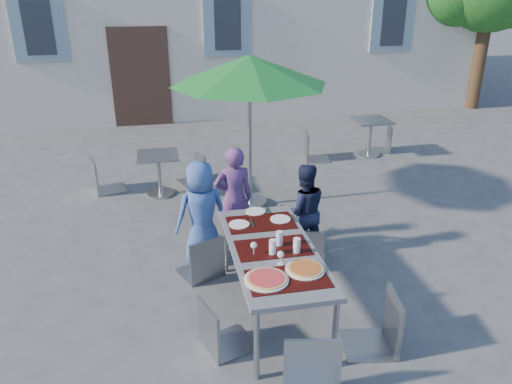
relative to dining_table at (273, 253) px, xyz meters
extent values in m
plane|color=#464648|center=(0.74, 0.09, -0.70)|extent=(90.00, 90.00, 0.00)
cube|color=#40291F|center=(-1.26, 7.56, 0.40)|extent=(1.30, 0.06, 2.20)
cube|color=gray|center=(-3.26, 7.56, 1.50)|extent=(1.10, 0.06, 1.40)
cube|color=#262B33|center=(-3.26, 7.54, 1.50)|extent=(0.60, 0.04, 1.10)
cube|color=gray|center=(0.74, 7.56, 1.50)|extent=(1.10, 0.06, 1.40)
cube|color=#262B33|center=(0.74, 7.54, 1.50)|extent=(0.60, 0.04, 1.10)
cube|color=gray|center=(4.74, 7.56, 1.50)|extent=(1.10, 0.06, 1.40)
cube|color=#262B33|center=(4.74, 7.54, 1.50)|extent=(0.60, 0.04, 1.10)
cylinder|color=#44301D|center=(7.24, 7.59, 0.70)|extent=(0.36, 0.36, 2.80)
cube|color=#49494E|center=(0.00, 0.00, 0.03)|extent=(0.80, 1.85, 0.05)
cylinder|color=gray|center=(-0.34, -0.86, -0.35)|extent=(0.05, 0.05, 0.70)
cylinder|color=gray|center=(0.34, -0.86, -0.35)|extent=(0.05, 0.05, 0.70)
cylinder|color=gray|center=(-0.34, 0.86, -0.35)|extent=(0.05, 0.05, 0.70)
cylinder|color=gray|center=(0.34, 0.86, -0.35)|extent=(0.05, 0.05, 0.70)
cube|color=black|center=(0.00, -0.55, 0.06)|extent=(0.70, 0.42, 0.01)
cube|color=black|center=(0.00, 0.00, 0.06)|extent=(0.70, 0.42, 0.01)
cube|color=black|center=(0.00, 0.55, 0.06)|extent=(0.70, 0.42, 0.01)
cylinder|color=white|center=(-0.19, -0.54, 0.07)|extent=(0.39, 0.39, 0.01)
cylinder|color=tan|center=(-0.19, -0.54, 0.08)|extent=(0.35, 0.35, 0.01)
cylinder|color=#AE1015|center=(-0.19, -0.54, 0.09)|extent=(0.30, 0.30, 0.01)
cylinder|color=white|center=(0.19, -0.45, 0.07)|extent=(0.36, 0.36, 0.01)
cylinder|color=tan|center=(0.19, -0.45, 0.08)|extent=(0.32, 0.32, 0.01)
cylinder|color=#9F210A|center=(0.19, -0.45, 0.09)|extent=(0.27, 0.27, 0.01)
cylinder|color=silver|center=(-0.03, -0.11, 0.13)|extent=(0.07, 0.07, 0.15)
cylinder|color=silver|center=(0.07, 0.04, 0.13)|extent=(0.07, 0.07, 0.15)
cylinder|color=silver|center=(0.20, -0.13, 0.13)|extent=(0.07, 0.07, 0.15)
cylinder|color=silver|center=(-0.21, -0.09, 0.06)|extent=(0.06, 0.06, 0.00)
cylinder|color=silver|center=(-0.21, -0.09, 0.09)|extent=(0.01, 0.01, 0.08)
sphere|color=silver|center=(-0.21, -0.09, 0.15)|extent=(0.06, 0.06, 0.06)
cylinder|color=silver|center=(0.00, -0.30, 0.06)|extent=(0.06, 0.06, 0.00)
cylinder|color=silver|center=(0.00, -0.30, 0.09)|extent=(0.01, 0.01, 0.08)
sphere|color=silver|center=(0.00, -0.30, 0.15)|extent=(0.06, 0.06, 0.06)
cylinder|color=white|center=(-0.24, 0.54, 0.06)|extent=(0.22, 0.22, 0.01)
cube|color=#A6AAAE|center=(-0.10, 0.54, 0.06)|extent=(0.02, 0.18, 0.00)
cylinder|color=white|center=(0.22, 0.58, 0.06)|extent=(0.22, 0.22, 0.01)
cube|color=#A6AAAE|center=(0.36, 0.58, 0.06)|extent=(0.02, 0.18, 0.00)
cylinder|color=white|center=(0.00, 0.82, 0.06)|extent=(0.22, 0.22, 0.01)
cube|color=#A6AAAE|center=(0.14, 0.82, 0.06)|extent=(0.02, 0.18, 0.00)
imported|color=#38579C|center=(-0.58, 1.15, -0.06)|extent=(0.70, 0.55, 1.27)
imported|color=#633873|center=(-0.14, 1.46, -0.04)|extent=(0.49, 0.33, 1.32)
imported|color=#191E38|center=(0.63, 1.07, -0.11)|extent=(0.59, 0.36, 1.18)
cube|color=gray|center=(-0.65, 0.89, -0.23)|extent=(0.57, 0.57, 0.03)
cube|color=gray|center=(-0.57, 0.70, 0.03)|extent=(0.41, 0.19, 0.52)
cylinder|color=gray|center=(-0.55, 1.14, -0.47)|extent=(0.02, 0.02, 0.45)
cylinder|color=gray|center=(-0.89, 1.00, -0.47)|extent=(0.02, 0.02, 0.45)
cylinder|color=gray|center=(-0.41, 0.79, -0.47)|extent=(0.02, 0.02, 0.45)
cylinder|color=gray|center=(-0.75, 0.65, -0.47)|extent=(0.02, 0.02, 0.45)
cube|color=gray|center=(0.08, 1.01, -0.20)|extent=(0.55, 0.55, 0.03)
cube|color=gray|center=(0.13, 0.80, 0.07)|extent=(0.46, 0.14, 0.55)
cylinder|color=gray|center=(0.23, 1.25, -0.45)|extent=(0.02, 0.02, 0.48)
cylinder|color=gray|center=(-0.16, 1.16, -0.45)|extent=(0.02, 0.02, 0.48)
cylinder|color=gray|center=(0.32, 0.87, -0.45)|extent=(0.02, 0.02, 0.48)
cylinder|color=gray|center=(-0.07, 0.78, -0.45)|extent=(0.02, 0.02, 0.48)
cube|color=gray|center=(0.63, 0.89, -0.23)|extent=(0.57, 0.57, 0.03)
cube|color=gray|center=(0.55, 0.70, 0.03)|extent=(0.41, 0.20, 0.52)
cylinder|color=gray|center=(0.88, 0.99, -0.47)|extent=(0.02, 0.02, 0.46)
cylinder|color=gray|center=(0.54, 1.14, -0.47)|extent=(0.02, 0.02, 0.46)
cylinder|color=gray|center=(0.73, 0.65, -0.47)|extent=(0.02, 0.02, 0.46)
cylinder|color=gray|center=(0.39, 0.79, -0.47)|extent=(0.02, 0.02, 0.46)
cube|color=gray|center=(-0.51, -0.40, -0.25)|extent=(0.53, 0.53, 0.03)
cube|color=gray|center=(-0.69, -0.46, 0.00)|extent=(0.16, 0.40, 0.49)
cylinder|color=gray|center=(-0.28, -0.51, -0.48)|extent=(0.02, 0.02, 0.43)
cylinder|color=gray|center=(-0.40, -0.17, -0.48)|extent=(0.02, 0.02, 0.43)
cylinder|color=gray|center=(-0.62, -0.62, -0.48)|extent=(0.02, 0.02, 0.43)
cylinder|color=gray|center=(-0.73, -0.29, -0.48)|extent=(0.02, 0.02, 0.43)
cube|color=gray|center=(0.74, -0.67, -0.21)|extent=(0.53, 0.53, 0.03)
cube|color=gray|center=(0.96, -0.71, 0.07)|extent=(0.11, 0.46, 0.54)
cylinder|color=gray|center=(0.58, -0.45, -0.46)|extent=(0.02, 0.02, 0.48)
cylinder|color=gray|center=(0.52, -0.83, -0.46)|extent=(0.02, 0.02, 0.48)
cylinder|color=gray|center=(0.97, -0.51, -0.46)|extent=(0.02, 0.02, 0.48)
cylinder|color=gray|center=(0.91, -0.90, -0.46)|extent=(0.02, 0.02, 0.48)
cube|color=#91989D|center=(0.02, -1.34, -0.20)|extent=(0.54, 0.54, 0.03)
cube|color=#91989D|center=(0.06, -1.13, 0.07)|extent=(0.46, 0.12, 0.55)
cylinder|color=#91989D|center=(-0.14, -1.11, -0.45)|extent=(0.02, 0.02, 0.48)
cylinder|color=#91989D|center=(0.25, -1.19, -0.45)|extent=(0.02, 0.02, 0.48)
cylinder|color=#A6AAAE|center=(0.28, 2.62, -0.65)|extent=(0.50, 0.50, 0.09)
cylinder|color=gray|center=(0.28, 2.62, 0.33)|extent=(0.06, 0.06, 2.06)
cone|color=#197329|center=(0.28, 2.62, 1.31)|extent=(2.18, 2.18, 0.40)
cylinder|color=#A6AAAE|center=(-1.02, 3.32, -0.68)|extent=(0.44, 0.44, 0.04)
cylinder|color=gray|center=(-1.02, 3.32, -0.39)|extent=(0.06, 0.06, 0.62)
cube|color=gray|center=(-1.02, 3.32, -0.05)|extent=(0.62, 0.62, 0.04)
cube|color=#929A9E|center=(-1.82, 3.67, -0.21)|extent=(0.56, 0.56, 0.03)
cube|color=#929A9E|center=(-2.03, 3.62, 0.07)|extent=(0.15, 0.45, 0.55)
cylinder|color=#929A9E|center=(-1.58, 3.53, -0.46)|extent=(0.02, 0.02, 0.48)
cylinder|color=#929A9E|center=(-1.68, 3.91, -0.46)|extent=(0.02, 0.02, 0.48)
cylinder|color=#929A9E|center=(-1.96, 3.43, -0.46)|extent=(0.02, 0.02, 0.48)
cylinder|color=#929A9E|center=(-2.06, 3.81, -0.46)|extent=(0.02, 0.02, 0.48)
cube|color=gray|center=(-0.51, 3.77, -0.29)|extent=(0.49, 0.49, 0.03)
cube|color=gray|center=(-0.34, 3.83, -0.06)|extent=(0.16, 0.37, 0.45)
cylinder|color=gray|center=(-0.72, 3.86, -0.50)|extent=(0.02, 0.02, 0.40)
cylinder|color=gray|center=(-0.60, 3.56, -0.50)|extent=(0.02, 0.02, 0.40)
cylinder|color=gray|center=(-0.41, 3.98, -0.50)|extent=(0.02, 0.02, 0.40)
cylinder|color=gray|center=(-0.29, 3.68, -0.50)|extent=(0.02, 0.02, 0.40)
cylinder|color=#A6AAAE|center=(2.98, 4.46, -0.68)|extent=(0.44, 0.44, 0.04)
cylinder|color=gray|center=(2.98, 4.46, -0.37)|extent=(0.06, 0.06, 0.66)
cube|color=gray|center=(2.98, 4.46, -0.01)|extent=(0.66, 0.66, 0.04)
cube|color=gray|center=(1.92, 4.40, -0.23)|extent=(0.51, 0.51, 0.03)
cube|color=gray|center=(1.72, 4.44, 0.03)|extent=(0.11, 0.44, 0.52)
cylinder|color=gray|center=(2.07, 4.18, -0.47)|extent=(0.02, 0.02, 0.46)
cylinder|color=gray|center=(2.14, 4.55, -0.47)|extent=(0.02, 0.02, 0.46)
cylinder|color=gray|center=(1.70, 4.25, -0.47)|extent=(0.02, 0.02, 0.46)
cylinder|color=gray|center=(1.78, 4.62, -0.47)|extent=(0.02, 0.02, 0.46)
cube|color=gray|center=(3.26, 4.66, -0.23)|extent=(0.54, 0.54, 0.03)
cube|color=gray|center=(3.45, 4.61, 0.02)|extent=(0.15, 0.42, 0.51)
cylinder|color=gray|center=(3.13, 4.89, -0.47)|extent=(0.02, 0.02, 0.45)
cylinder|color=gray|center=(3.03, 4.54, -0.47)|extent=(0.02, 0.02, 0.45)
cylinder|color=gray|center=(3.49, 4.79, -0.47)|extent=(0.02, 0.02, 0.45)
cylinder|color=gray|center=(3.38, 4.43, -0.47)|extent=(0.02, 0.02, 0.45)
camera|label=1|loc=(-1.01, -4.08, 2.43)|focal=35.00mm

